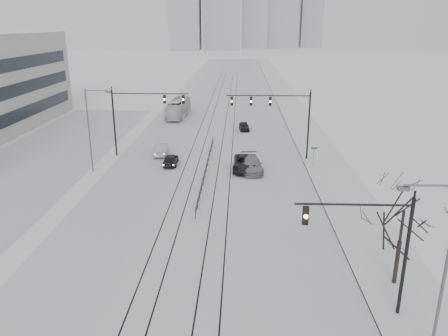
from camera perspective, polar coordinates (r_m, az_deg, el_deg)
road at (r=76.39m, az=-0.59°, el=6.73°), size 22.00×260.00×0.02m
sidewalk_east at (r=76.94m, az=9.57°, el=6.62°), size 5.00×260.00×0.16m
curb at (r=76.66m, az=7.74°, el=6.65°), size 0.10×260.00×0.12m
parking_strip at (r=57.14m, az=-22.32°, el=1.34°), size 14.00×60.00×0.03m
tram_rails at (r=56.97m, az=-1.53°, el=2.70°), size 5.30×180.00×0.01m
traffic_mast_near at (r=24.48m, az=19.32°, el=-8.98°), size 6.10×0.37×7.00m
traffic_mast_ne at (r=50.87m, az=7.33°, el=7.30°), size 9.60×0.37×8.00m
traffic_mast_nw at (r=53.07m, az=-11.16°, el=7.35°), size 9.10×0.37×8.00m
street_light_east at (r=22.40m, az=26.44°, el=-10.73°), size 2.73×0.25×9.00m
street_light_west at (r=48.51m, az=-16.96°, el=5.45°), size 2.73×0.25×9.00m
bare_tree at (r=27.84m, az=22.33°, el=-6.13°), size 4.40×4.40×6.10m
median_fence at (r=47.28m, az=-2.30°, el=0.02°), size 0.06×24.00×1.00m
street_sign at (r=49.42m, az=11.65°, el=1.78°), size 0.70×0.06×2.40m
sedan_sb_inner at (r=50.04m, az=-6.98°, el=1.09°), size 1.65×3.86×1.30m
sedan_sb_outer at (r=54.11m, az=-8.26°, el=2.44°), size 1.99×4.57×1.46m
sedan_nb_front at (r=47.99m, az=2.77°, el=0.62°), size 2.79×5.72×1.56m
sedan_nb_right at (r=47.66m, az=3.60°, el=0.47°), size 2.71×5.58×1.56m
sedan_nb_far at (r=66.35m, az=2.65°, el=5.46°), size 1.73×3.71×1.23m
box_truck at (r=76.11m, az=-5.99°, el=7.73°), size 3.12×10.86×2.99m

